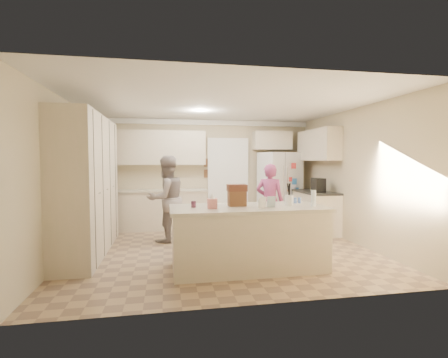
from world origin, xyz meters
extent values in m
cube|color=#A1855F|center=(0.00, 0.00, -0.01)|extent=(5.20, 4.60, 0.02)
cube|color=white|center=(0.00, 0.00, 2.61)|extent=(5.20, 4.60, 0.02)
cube|color=#C7B892|center=(0.00, 2.31, 1.30)|extent=(5.20, 0.02, 2.60)
cube|color=#C7B892|center=(0.00, -2.31, 1.30)|extent=(5.20, 0.02, 2.60)
cube|color=#C7B892|center=(-2.61, 0.00, 1.30)|extent=(0.02, 4.60, 2.60)
cube|color=#C7B892|center=(2.61, 0.00, 1.30)|extent=(0.02, 4.60, 2.60)
cube|color=white|center=(0.00, 2.26, 2.53)|extent=(5.20, 0.08, 0.12)
cube|color=beige|center=(-2.30, 0.20, 1.18)|extent=(0.60, 2.60, 2.35)
cube|color=beige|center=(-1.15, 2.00, 0.44)|extent=(2.20, 0.60, 0.88)
cube|color=beige|center=(-1.15, 1.99, 0.90)|extent=(2.24, 0.63, 0.04)
cube|color=beige|center=(-1.15, 2.12, 1.90)|extent=(2.20, 0.35, 0.80)
cube|color=black|center=(0.55, 2.28, 1.05)|extent=(0.90, 0.06, 2.10)
cube|color=white|center=(0.55, 2.24, 1.05)|extent=(1.02, 0.03, 2.22)
cube|color=brown|center=(0.02, 2.27, 1.55)|extent=(0.15, 0.02, 0.20)
cube|color=brown|center=(0.02, 2.27, 1.28)|extent=(0.15, 0.02, 0.20)
cube|color=white|center=(1.80, 1.96, 0.90)|extent=(1.06, 0.92, 1.80)
cube|color=gray|center=(1.80, 1.61, 0.90)|extent=(0.02, 0.02, 1.78)
cube|color=black|center=(1.58, 1.60, 1.15)|extent=(0.22, 0.03, 0.35)
cylinder|color=silver|center=(1.75, 1.59, 1.05)|extent=(0.02, 0.02, 0.85)
cylinder|color=silver|center=(1.85, 1.59, 1.05)|extent=(0.02, 0.02, 0.85)
cube|color=beige|center=(1.65, 2.12, 2.10)|extent=(0.95, 0.35, 0.45)
cube|color=beige|center=(2.30, 1.00, 0.44)|extent=(0.60, 1.20, 0.88)
cube|color=#2D2B28|center=(2.29, 1.00, 0.90)|extent=(0.63, 1.24, 0.04)
cube|color=beige|center=(2.43, 1.20, 1.95)|extent=(0.35, 1.50, 0.70)
cube|color=black|center=(2.25, 0.80, 1.07)|extent=(0.22, 0.28, 0.30)
cube|color=beige|center=(0.20, -1.10, 0.44)|extent=(2.20, 0.90, 0.88)
cube|color=beige|center=(0.20, -1.10, 0.90)|extent=(2.28, 0.96, 0.05)
cylinder|color=white|center=(0.85, -1.05, 1.00)|extent=(0.13, 0.13, 0.15)
cube|color=pink|center=(-0.35, -1.20, 1.00)|extent=(0.13, 0.13, 0.14)
cone|color=white|center=(-0.35, -1.20, 1.10)|extent=(0.08, 0.08, 0.08)
cube|color=brown|center=(0.05, -1.00, 1.04)|extent=(0.26, 0.18, 0.22)
cube|color=#592D1E|center=(0.05, -1.00, 1.20)|extent=(0.28, 0.20, 0.10)
cylinder|color=#59263F|center=(-0.60, -1.05, 0.97)|extent=(0.07, 0.07, 0.09)
cube|color=white|center=(0.35, -1.30, 1.01)|extent=(0.12, 0.06, 0.16)
cube|color=silver|center=(0.50, -1.25, 1.01)|extent=(0.12, 0.05, 0.16)
cylinder|color=silver|center=(1.15, -1.25, 1.04)|extent=(0.07, 0.07, 0.24)
cylinder|color=#4C6CB5|center=(1.02, -0.88, 0.97)|extent=(0.05, 0.05, 0.09)
cylinder|color=#4C6CB5|center=(1.09, -0.88, 0.97)|extent=(0.05, 0.05, 0.09)
imported|color=gray|center=(-0.98, 0.77, 0.85)|extent=(1.04, 0.98, 1.70)
imported|color=#AB3F78|center=(1.09, 0.58, 0.77)|extent=(0.67, 0.59, 1.54)
camera|label=1|loc=(-1.00, -5.68, 1.59)|focal=26.00mm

